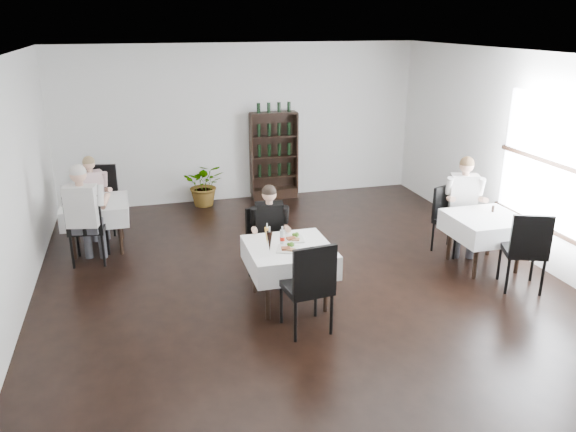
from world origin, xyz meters
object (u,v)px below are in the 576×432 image
at_px(main_table, 289,257).
at_px(diner_main, 270,227).
at_px(wine_shelf, 274,157).
at_px(potted_tree, 205,184).

distance_m(main_table, diner_main, 0.69).
bearing_deg(wine_shelf, potted_tree, -175.32).
bearing_deg(diner_main, main_table, -83.09).
distance_m(main_table, potted_tree, 4.23).
bearing_deg(wine_shelf, main_table, -101.78).
height_order(potted_tree, diner_main, diner_main).
bearing_deg(wine_shelf, diner_main, -105.04).
relative_size(main_table, diner_main, 0.76).
height_order(wine_shelf, diner_main, wine_shelf).
bearing_deg(diner_main, wine_shelf, 74.96).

